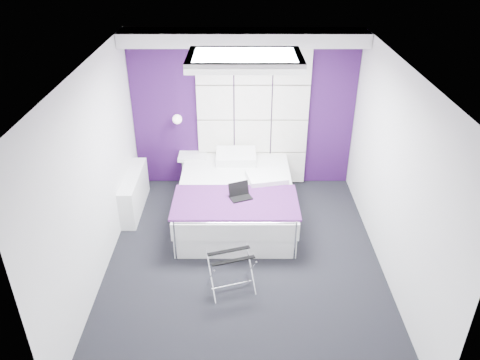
{
  "coord_description": "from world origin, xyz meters",
  "views": [
    {
      "loc": [
        -0.06,
        -4.91,
        3.99
      ],
      "look_at": [
        -0.06,
        0.35,
        1.05
      ],
      "focal_mm": 35.0,
      "sensor_mm": 36.0,
      "label": 1
    }
  ],
  "objects_px": {
    "radiator": "(134,192)",
    "laptop": "(241,193)",
    "luggage_rack": "(231,272)",
    "wall_lamp": "(178,118)",
    "bed": "(236,199)",
    "nightstand": "(193,156)"
  },
  "relations": [
    {
      "from": "wall_lamp",
      "to": "radiator",
      "type": "height_order",
      "value": "wall_lamp"
    },
    {
      "from": "bed",
      "to": "luggage_rack",
      "type": "bearing_deg",
      "value": -91.49
    },
    {
      "from": "radiator",
      "to": "laptop",
      "type": "bearing_deg",
      "value": -20.33
    },
    {
      "from": "radiator",
      "to": "laptop",
      "type": "distance_m",
      "value": 1.79
    },
    {
      "from": "bed",
      "to": "laptop",
      "type": "height_order",
      "value": "laptop"
    },
    {
      "from": "nightstand",
      "to": "wall_lamp",
      "type": "bearing_deg",
      "value": 169.38
    },
    {
      "from": "wall_lamp",
      "to": "bed",
      "type": "bearing_deg",
      "value": -46.03
    },
    {
      "from": "wall_lamp",
      "to": "radiator",
      "type": "relative_size",
      "value": 0.12
    },
    {
      "from": "wall_lamp",
      "to": "laptop",
      "type": "relative_size",
      "value": 0.51
    },
    {
      "from": "laptop",
      "to": "nightstand",
      "type": "bearing_deg",
      "value": 98.81
    },
    {
      "from": "bed",
      "to": "laptop",
      "type": "relative_size",
      "value": 7.15
    },
    {
      "from": "wall_lamp",
      "to": "laptop",
      "type": "xyz_separation_m",
      "value": [
        1.0,
        -1.37,
        -0.58
      ]
    },
    {
      "from": "nightstand",
      "to": "laptop",
      "type": "height_order",
      "value": "laptop"
    },
    {
      "from": "radiator",
      "to": "wall_lamp",
      "type": "bearing_deg",
      "value": 49.9
    },
    {
      "from": "radiator",
      "to": "luggage_rack",
      "type": "relative_size",
      "value": 2.29
    },
    {
      "from": "nightstand",
      "to": "bed",
      "type": "bearing_deg",
      "value": -52.2
    },
    {
      "from": "nightstand",
      "to": "laptop",
      "type": "distance_m",
      "value": 1.55
    },
    {
      "from": "wall_lamp",
      "to": "laptop",
      "type": "bearing_deg",
      "value": -53.74
    },
    {
      "from": "wall_lamp",
      "to": "bed",
      "type": "distance_m",
      "value": 1.62
    },
    {
      "from": "radiator",
      "to": "luggage_rack",
      "type": "height_order",
      "value": "radiator"
    },
    {
      "from": "nightstand",
      "to": "laptop",
      "type": "xyz_separation_m",
      "value": [
        0.79,
        -1.33,
        0.08
      ]
    },
    {
      "from": "nightstand",
      "to": "radiator",
      "type": "bearing_deg",
      "value": -139.84
    }
  ]
}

